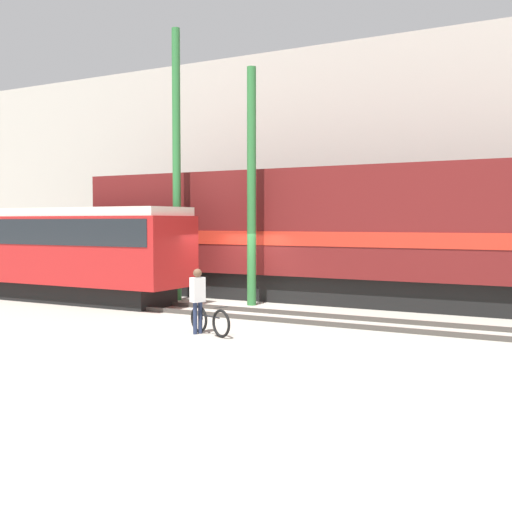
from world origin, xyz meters
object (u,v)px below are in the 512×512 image
(freight_locomotive, at_px, (333,233))
(bicycle, at_px, (210,321))
(streetcar, at_px, (47,247))
(person, at_px, (198,294))
(utility_pole_center, at_px, (252,187))
(utility_pole_left, at_px, (177,165))

(freight_locomotive, relative_size, bicycle, 12.49)
(streetcar, xyz_separation_m, person, (9.11, -3.44, -0.92))
(person, bearing_deg, bicycle, 1.19)
(freight_locomotive, height_order, utility_pole_center, utility_pole_center)
(utility_pole_left, bearing_deg, person, -49.89)
(freight_locomotive, relative_size, utility_pole_center, 2.43)
(person, xyz_separation_m, utility_pole_left, (-4.76, 5.65, 3.95))
(bicycle, relative_size, person, 0.94)
(freight_locomotive, xyz_separation_m, streetcar, (-9.67, -4.43, -0.56))
(freight_locomotive, bearing_deg, utility_pole_center, -133.96)
(freight_locomotive, distance_m, streetcar, 10.65)
(person, height_order, utility_pole_center, utility_pole_center)
(streetcar, xyz_separation_m, utility_pole_left, (4.35, 2.21, 3.04))
(person, bearing_deg, streetcar, 159.34)
(freight_locomotive, xyz_separation_m, utility_pole_center, (-2.14, -2.21, 1.60))
(utility_pole_center, bearing_deg, streetcar, -163.62)
(bicycle, xyz_separation_m, utility_pole_left, (-5.13, 5.64, 4.62))
(utility_pole_center, bearing_deg, utility_pole_left, 180.00)
(freight_locomotive, relative_size, utility_pole_left, 2.00)
(person, xyz_separation_m, utility_pole_center, (-1.58, 5.65, 3.07))
(streetcar, distance_m, bicycle, 10.21)
(freight_locomotive, height_order, bicycle, freight_locomotive)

